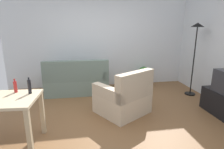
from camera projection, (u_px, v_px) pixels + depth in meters
The scene contains 8 objects.
ground_plane at pixel (111, 119), 3.55m from camera, with size 5.20×4.40×0.02m, color brown.
wall_rear at pixel (99, 40), 5.30m from camera, with size 5.20×0.10×2.70m, color silver.
couch at pixel (77, 81), 4.88m from camera, with size 1.60×0.84×0.92m.
torchiere_lamp at pixel (196, 40), 4.47m from camera, with size 0.32×0.32×1.81m.
potted_plant at pixel (144, 75), 5.48m from camera, with size 0.36×0.36×0.57m.
armchair at pixel (124, 98), 3.72m from camera, with size 1.21×1.19×0.92m.
bottle_red at pixel (15, 87), 2.76m from camera, with size 0.05×0.05×0.21m.
bottle_dark at pixel (29, 86), 2.71m from camera, with size 0.05×0.05×0.25m.
Camera 1 is at (-0.50, -3.17, 1.73)m, focal length 29.54 mm.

